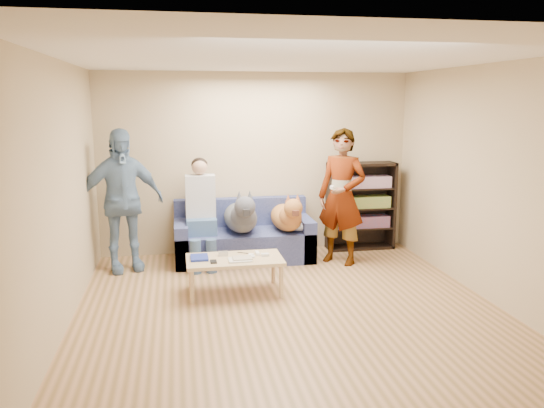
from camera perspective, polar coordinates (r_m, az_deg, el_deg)
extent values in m
plane|color=olive|center=(5.65, 2.20, -11.83)|extent=(5.00, 5.00, 0.00)
plane|color=white|center=(5.22, 2.42, 15.46)|extent=(5.00, 5.00, 0.00)
plane|color=tan|center=(7.72, -1.71, 4.38)|extent=(4.50, 0.00, 4.50)
plane|color=tan|center=(2.96, 12.89, -6.93)|extent=(4.50, 0.00, 4.50)
plane|color=tan|center=(5.28, -22.27, 0.43)|extent=(0.00, 5.00, 5.00)
plane|color=tan|center=(6.17, 23.17, 1.79)|extent=(0.00, 5.00, 5.00)
ellipsoid|color=#A7A8AC|center=(7.35, 2.99, -2.34)|extent=(0.40, 0.34, 0.14)
imported|color=gray|center=(7.21, 7.50, 0.76)|extent=(0.79, 0.78, 1.84)
imported|color=#6A84AA|center=(7.10, -15.93, 0.35)|extent=(1.18, 0.76, 1.86)
cube|color=white|center=(6.94, 6.46, 1.82)|extent=(0.09, 0.13, 0.03)
cube|color=navy|center=(6.15, -7.83, -5.73)|extent=(0.20, 0.26, 0.03)
cube|color=silver|center=(6.04, -3.47, -6.00)|extent=(0.26, 0.20, 0.02)
cube|color=#AA9E88|center=(6.06, -3.21, -5.81)|extent=(0.22, 0.17, 0.01)
cube|color=#AAA9AE|center=(6.23, -5.28, -5.33)|extent=(0.11, 0.06, 0.05)
cube|color=white|center=(6.26, -1.59, -5.30)|extent=(0.04, 0.13, 0.03)
cube|color=silver|center=(6.20, -0.75, -5.47)|extent=(0.09, 0.06, 0.03)
cylinder|color=silver|center=(6.14, -2.17, -5.70)|extent=(0.07, 0.07, 0.02)
cylinder|color=white|center=(6.21, -2.27, -5.49)|extent=(0.07, 0.07, 0.02)
cylinder|color=orange|center=(5.98, -4.07, -6.23)|extent=(0.13, 0.06, 0.01)
cylinder|color=black|center=(6.32, -3.14, -5.26)|extent=(0.13, 0.08, 0.01)
cube|color=black|center=(6.00, -6.31, -6.18)|extent=(0.07, 0.12, 0.02)
cube|color=#515B93|center=(7.46, -3.06, -4.41)|extent=(1.90, 0.85, 0.42)
cube|color=#515B93|center=(7.68, -3.40, -0.80)|extent=(1.90, 0.18, 0.40)
cube|color=#515B93|center=(7.38, -9.72, -4.07)|extent=(0.18, 0.85, 0.58)
cube|color=#515B93|center=(7.59, 3.40, -3.52)|extent=(0.18, 0.85, 0.58)
cube|color=#456699|center=(7.25, -7.60, -2.33)|extent=(0.40, 0.38, 0.22)
cylinder|color=#40628D|center=(6.93, -8.20, -5.73)|extent=(0.14, 0.14, 0.47)
cylinder|color=#3A5180|center=(6.94, -6.54, -5.67)|extent=(0.14, 0.14, 0.47)
cube|color=silver|center=(7.27, -7.72, 0.84)|extent=(0.40, 0.24, 0.58)
sphere|color=tan|center=(7.21, -7.80, 3.97)|extent=(0.21, 0.21, 0.21)
ellipsoid|color=black|center=(7.24, -7.82, 4.23)|extent=(0.22, 0.22, 0.19)
ellipsoid|color=#51565C|center=(7.32, -3.42, -1.44)|extent=(0.45, 0.94, 0.39)
sphere|color=#484B52|center=(6.99, -3.11, -1.28)|extent=(0.34, 0.34, 0.34)
sphere|color=#4D4E57|center=(6.78, -2.94, -0.31)|extent=(0.27, 0.27, 0.27)
cube|color=black|center=(6.67, -2.80, -0.84)|extent=(0.09, 0.13, 0.08)
cone|color=#50515A|center=(6.77, -3.55, 0.90)|extent=(0.09, 0.09, 0.13)
cone|color=#464A50|center=(6.79, -2.40, 0.94)|extent=(0.09, 0.09, 0.13)
cylinder|color=#52545D|center=(7.74, -3.79, -1.05)|extent=(0.05, 0.30, 0.18)
ellipsoid|color=#AE7435|center=(7.40, 1.51, -1.44)|extent=(0.41, 0.85, 0.35)
sphere|color=#AE5B35|center=(7.09, 2.01, -1.31)|extent=(0.31, 0.31, 0.31)
sphere|color=#AA6134|center=(6.91, 2.29, -0.45)|extent=(0.25, 0.25, 0.25)
cube|color=#4E281A|center=(6.81, 2.50, -0.93)|extent=(0.08, 0.12, 0.07)
cone|color=#A75533|center=(6.90, 1.75, 0.62)|extent=(0.08, 0.08, 0.12)
cone|color=#B76537|center=(6.92, 2.77, 0.65)|extent=(0.08, 0.08, 0.12)
cylinder|color=#BA6438|center=(7.78, 0.93, -1.08)|extent=(0.05, 0.28, 0.16)
cube|color=#D1BF81|center=(6.14, -4.05, -6.00)|extent=(1.10, 0.60, 0.04)
cylinder|color=tan|center=(5.94, -8.61, -8.83)|extent=(0.05, 0.05, 0.38)
cylinder|color=tan|center=(6.04, 1.01, -8.35)|extent=(0.05, 0.05, 0.38)
cylinder|color=tan|center=(6.41, -8.75, -7.32)|extent=(0.05, 0.05, 0.38)
cylinder|color=tan|center=(6.51, 0.15, -6.91)|extent=(0.05, 0.05, 0.38)
cube|color=black|center=(7.88, 6.23, -0.33)|extent=(0.04, 0.34, 1.30)
cube|color=black|center=(8.20, 12.68, -0.09)|extent=(0.04, 0.34, 1.30)
cube|color=black|center=(7.93, 9.66, 4.26)|extent=(1.00, 0.34, 0.04)
cube|color=black|center=(8.17, 9.38, -4.55)|extent=(1.00, 0.34, 0.04)
cube|color=black|center=(8.17, 9.14, 0.01)|extent=(1.00, 0.02, 1.30)
cube|color=black|center=(8.10, 9.44, -2.50)|extent=(0.94, 0.32, 0.03)
cube|color=black|center=(8.03, 9.51, -0.42)|extent=(0.94, 0.32, 0.02)
cube|color=black|center=(7.98, 9.58, 1.69)|extent=(0.94, 0.32, 0.02)
cube|color=#B23333|center=(8.05, 9.51, -1.86)|extent=(0.84, 0.24, 0.17)
cube|color=gold|center=(7.99, 9.58, 0.24)|extent=(0.84, 0.24, 0.17)
cube|color=#994C99|center=(7.94, 9.65, 2.36)|extent=(0.84, 0.24, 0.17)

